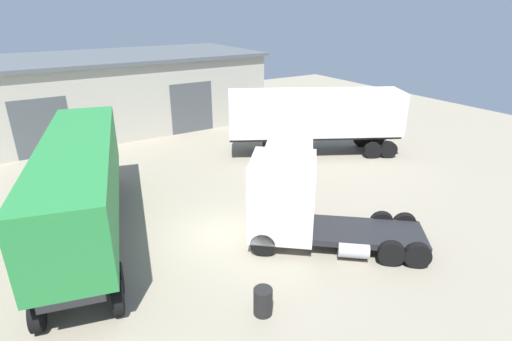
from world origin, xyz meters
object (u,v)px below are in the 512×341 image
container_trailer_green (81,179)px  oil_drum (263,301)px  container_trailer_blue (316,114)px  tractor_unit_white (296,198)px

container_trailer_green → oil_drum: size_ratio=13.26×
container_trailer_blue → oil_drum: 14.84m
tractor_unit_white → container_trailer_blue: 10.51m
container_trailer_green → container_trailer_blue: (14.05, 2.95, -0.04)m
tractor_unit_white → oil_drum: tractor_unit_white is taller
tractor_unit_white → oil_drum: (-3.23, -2.72, -1.45)m
container_trailer_blue → container_trailer_green: bearing=40.3°
tractor_unit_white → container_trailer_blue: (7.27, 7.56, 0.62)m
tractor_unit_white → container_trailer_blue: bearing=-94.1°
oil_drum → tractor_unit_white: bearing=40.1°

